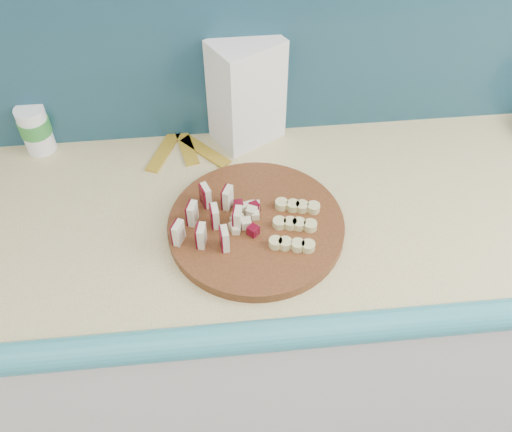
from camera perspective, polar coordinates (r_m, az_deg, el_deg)
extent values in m
cube|color=silver|center=(1.60, -3.33, -11.34)|extent=(2.20, 0.60, 0.88)
cube|color=#D5BE7C|center=(1.23, -4.25, -0.48)|extent=(2.20, 0.60, 0.03)
cube|color=teal|center=(1.06, -3.39, -12.68)|extent=(2.20, 0.06, 0.03)
cube|color=teal|center=(1.29, -5.62, 17.17)|extent=(2.20, 0.02, 0.50)
cylinder|color=#41230D|center=(1.18, 0.00, -1.02)|extent=(0.45, 0.45, 0.02)
cube|color=beige|center=(1.13, -7.74, -1.69)|extent=(0.02, 0.03, 0.05)
cube|color=#4E0513|center=(1.14, -8.14, -1.64)|extent=(0.01, 0.03, 0.05)
cube|color=beige|center=(1.17, -6.33, 0.25)|extent=(0.02, 0.03, 0.05)
cube|color=#4E0513|center=(1.17, -6.73, 0.29)|extent=(0.01, 0.03, 0.05)
cube|color=beige|center=(1.20, -5.01, 2.08)|extent=(0.02, 0.03, 0.05)
cube|color=#4E0513|center=(1.20, -5.39, 2.12)|extent=(0.01, 0.03, 0.05)
cube|color=beige|center=(1.12, -5.44, -1.98)|extent=(0.02, 0.03, 0.05)
cube|color=#4E0513|center=(1.13, -5.85, -1.93)|extent=(0.01, 0.03, 0.05)
cube|color=beige|center=(1.16, -4.09, -0.02)|extent=(0.02, 0.03, 0.05)
cube|color=#4E0513|center=(1.16, -4.49, 0.02)|extent=(0.01, 0.03, 0.05)
cube|color=beige|center=(1.19, -2.81, 1.83)|extent=(0.02, 0.03, 0.05)
cube|color=#4E0513|center=(1.19, -3.20, 1.87)|extent=(0.01, 0.03, 0.05)
cube|color=beige|center=(1.12, -3.11, -2.28)|extent=(0.02, 0.03, 0.05)
cube|color=#4E0513|center=(1.12, -3.52, -2.23)|extent=(0.01, 0.03, 0.05)
cube|color=beige|center=(1.15, -1.81, -0.30)|extent=(0.02, 0.03, 0.05)
cube|color=#4E0513|center=(1.15, -2.22, -0.25)|extent=(0.01, 0.03, 0.05)
cube|color=beige|center=(1.17, -0.69, -0.27)|extent=(0.02, 0.02, 0.02)
cube|color=beige|center=(1.17, -0.36, -0.09)|extent=(0.02, 0.02, 0.02)
cube|color=#4E0513|center=(1.18, -0.22, 0.27)|extent=(0.02, 0.02, 0.02)
cube|color=beige|center=(1.18, -0.85, 0.08)|extent=(0.02, 0.02, 0.02)
cube|color=beige|center=(1.18, -1.01, 0.37)|extent=(0.02, 0.02, 0.02)
cube|color=beige|center=(1.19, -1.46, 0.57)|extent=(0.02, 0.02, 0.02)
cube|color=beige|center=(1.18, -1.44, 0.06)|extent=(0.02, 0.02, 0.02)
cube|color=beige|center=(1.18, -1.90, 0.01)|extent=(0.02, 0.02, 0.02)
cube|color=#4E0513|center=(1.17, -2.31, -0.28)|extent=(0.02, 0.02, 0.02)
cube|color=beige|center=(1.17, -1.64, -0.44)|extent=(0.02, 0.02, 0.02)
cube|color=beige|center=(1.16, -1.70, -0.81)|extent=(0.02, 0.02, 0.02)
cube|color=beige|center=(1.17, -1.16, -0.50)|extent=(0.02, 0.02, 0.02)
cube|color=beige|center=(1.16, -0.96, -0.77)|extent=(0.02, 0.02, 0.02)
cube|color=beige|center=(1.16, -0.48, -0.91)|extent=(0.02, 0.02, 0.02)
cube|color=#4E0513|center=(1.17, -0.67, -0.42)|extent=(0.02, 0.02, 0.02)
cylinder|color=#CBC17C|center=(1.13, 1.85, -2.72)|extent=(0.03, 0.03, 0.02)
cylinder|color=#CBC17C|center=(1.13, 2.96, -2.85)|extent=(0.03, 0.03, 0.02)
cylinder|color=#CBC17C|center=(1.13, 4.07, -2.98)|extent=(0.03, 0.03, 0.02)
cylinder|color=#CBC17C|center=(1.13, 5.18, -3.12)|extent=(0.03, 0.03, 0.02)
cylinder|color=#CBC17C|center=(1.17, 2.22, -0.65)|extent=(0.03, 0.03, 0.02)
cylinder|color=#CBC17C|center=(1.16, 3.29, -0.78)|extent=(0.03, 0.03, 0.02)
cylinder|color=#CBC17C|center=(1.16, 4.37, -0.91)|extent=(0.03, 0.03, 0.02)
cylinder|color=#CBC17C|center=(1.16, 5.44, -1.04)|extent=(0.03, 0.03, 0.02)
cylinder|color=#CBC17C|center=(1.20, 2.57, 1.29)|extent=(0.03, 0.03, 0.02)
cylinder|color=#CBC17C|center=(1.20, 3.61, 1.17)|extent=(0.03, 0.03, 0.02)
cylinder|color=#CBC17C|center=(1.20, 4.65, 1.04)|extent=(0.03, 0.03, 0.02)
cylinder|color=#CBC17C|center=(1.20, 5.69, 0.92)|extent=(0.03, 0.03, 0.02)
cube|color=white|center=(1.33, -0.96, 12.37)|extent=(0.18, 0.17, 0.26)
cylinder|color=white|center=(1.43, -21.18, 8.08)|extent=(0.07, 0.07, 0.12)
cylinder|color=#328C37|center=(1.43, -21.29, 8.38)|extent=(0.07, 0.07, 0.04)
cube|color=gold|center=(1.38, -9.24, 6.37)|extent=(0.08, 0.14, 0.01)
cube|color=gold|center=(1.39, -7.01, 7.04)|extent=(0.06, 0.15, 0.01)
cube|color=gold|center=(1.37, -5.11, 6.46)|extent=(0.12, 0.13, 0.01)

